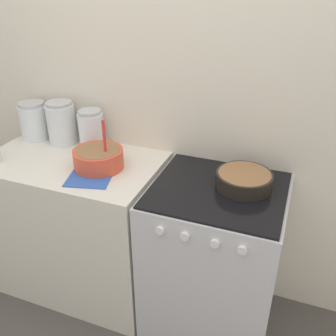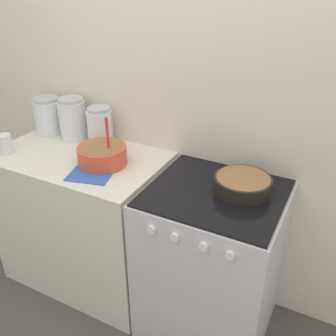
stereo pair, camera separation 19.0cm
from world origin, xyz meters
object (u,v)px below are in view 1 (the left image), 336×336
stove (213,259)px  storage_jar_middle (62,126)px  storage_jar_right (92,132)px  storage_jar_left (34,123)px  mixing_bowl (98,157)px  baking_pan (244,180)px

stove → storage_jar_middle: size_ratio=3.47×
storage_jar_right → storage_jar_left: bearing=-180.0°
stove → storage_jar_left: (-1.22, 0.19, 0.54)m
mixing_bowl → storage_jar_middle: mixing_bowl is taller
storage_jar_middle → baking_pan: bearing=-6.7°
mixing_bowl → storage_jar_right: bearing=128.1°
storage_jar_middle → storage_jar_right: 0.20m
baking_pan → mixing_bowl: bearing=-174.3°
mixing_bowl → storage_jar_middle: 0.42m
storage_jar_left → storage_jar_right: 0.41m
baking_pan → storage_jar_middle: 1.14m
baking_pan → storage_jar_right: (-0.92, 0.13, 0.06)m
baking_pan → storage_jar_middle: storage_jar_middle is taller
baking_pan → storage_jar_right: bearing=171.9°
stove → storage_jar_left: bearing=171.0°
storage_jar_right → stove: bearing=-13.4°
storage_jar_middle → storage_jar_right: size_ratio=1.11×
storage_jar_right → mixing_bowl: bearing=-51.9°
mixing_bowl → stove: bearing=1.2°
storage_jar_middle → stove: bearing=-10.8°
mixing_bowl → storage_jar_right: size_ratio=1.20×
baking_pan → storage_jar_left: 1.34m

